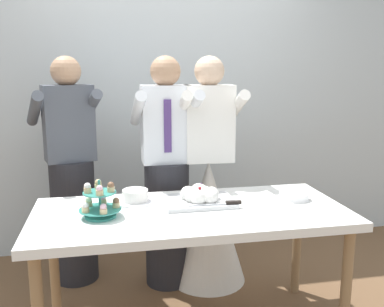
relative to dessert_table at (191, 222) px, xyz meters
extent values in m
cube|color=silver|center=(0.00, 1.39, 0.75)|extent=(5.20, 0.10, 2.90)
cube|color=white|center=(0.00, 0.00, 0.05)|extent=(1.80, 0.80, 0.05)
cylinder|color=olive|center=(0.82, -0.32, -0.34)|extent=(0.06, 0.06, 0.72)
cylinder|color=olive|center=(-0.82, 0.32, -0.34)|extent=(0.06, 0.06, 0.72)
cylinder|color=olive|center=(0.82, 0.32, -0.34)|extent=(0.06, 0.06, 0.72)
cylinder|color=teal|center=(-0.51, -0.02, 0.08)|extent=(0.17, 0.17, 0.01)
cylinder|color=teal|center=(-0.51, -0.02, 0.18)|extent=(0.01, 0.01, 0.21)
cylinder|color=teal|center=(-0.51, -0.02, 0.12)|extent=(0.23, 0.23, 0.01)
cylinder|color=#D1B784|center=(-0.43, -0.02, 0.14)|extent=(0.04, 0.04, 0.03)
sphere|color=brown|center=(-0.43, -0.02, 0.16)|extent=(0.04, 0.04, 0.04)
cylinder|color=#D1B784|center=(-0.50, 0.06, 0.14)|extent=(0.04, 0.04, 0.03)
sphere|color=#EAB7C6|center=(-0.50, 0.06, 0.16)|extent=(0.04, 0.04, 0.04)
cylinder|color=#D1B784|center=(-0.57, 0.04, 0.14)|extent=(0.04, 0.04, 0.03)
sphere|color=beige|center=(-0.57, 0.04, 0.16)|extent=(0.04, 0.04, 0.04)
cylinder|color=#D1B784|center=(-0.59, -0.07, 0.14)|extent=(0.04, 0.04, 0.03)
sphere|color=white|center=(-0.59, -0.07, 0.16)|extent=(0.04, 0.04, 0.04)
cylinder|color=#D1B784|center=(-0.49, -0.11, 0.14)|extent=(0.04, 0.04, 0.03)
sphere|color=#EAB7C6|center=(-0.49, -0.11, 0.16)|extent=(0.04, 0.04, 0.04)
cylinder|color=teal|center=(-0.51, -0.02, 0.21)|extent=(0.18, 0.18, 0.01)
cylinder|color=#D1B784|center=(-0.45, -0.03, 0.23)|extent=(0.04, 0.04, 0.03)
sphere|color=brown|center=(-0.45, -0.03, 0.25)|extent=(0.04, 0.04, 0.04)
cylinder|color=#D1B784|center=(-0.52, 0.04, 0.23)|extent=(0.04, 0.04, 0.03)
sphere|color=#D6B27A|center=(-0.52, 0.04, 0.25)|extent=(0.04, 0.04, 0.04)
cylinder|color=#D1B784|center=(-0.57, -0.03, 0.23)|extent=(0.04, 0.04, 0.03)
sphere|color=white|center=(-0.57, -0.03, 0.25)|extent=(0.04, 0.04, 0.04)
cylinder|color=#D1B784|center=(-0.51, -0.08, 0.23)|extent=(0.04, 0.04, 0.03)
sphere|color=#EAB7C6|center=(-0.51, -0.08, 0.25)|extent=(0.04, 0.04, 0.04)
cube|color=silver|center=(0.07, 0.11, 0.09)|extent=(0.42, 0.31, 0.02)
sphere|color=white|center=(0.15, 0.11, 0.13)|extent=(0.09, 0.09, 0.09)
sphere|color=white|center=(0.12, 0.17, 0.12)|extent=(0.08, 0.08, 0.08)
sphere|color=white|center=(0.05, 0.18, 0.12)|extent=(0.08, 0.08, 0.08)
sphere|color=white|center=(0.01, 0.14, 0.13)|extent=(0.09, 0.09, 0.09)
sphere|color=white|center=(0.02, 0.09, 0.13)|extent=(0.09, 0.09, 0.09)
sphere|color=white|center=(0.05, 0.04, 0.13)|extent=(0.10, 0.10, 0.10)
sphere|color=white|center=(0.12, 0.04, 0.13)|extent=(0.10, 0.10, 0.10)
sphere|color=white|center=(0.07, 0.11, 0.14)|extent=(0.11, 0.11, 0.11)
sphere|color=#2D1938|center=(0.06, 0.12, 0.17)|extent=(0.02, 0.02, 0.02)
sphere|color=#2D1938|center=(0.08, 0.11, 0.19)|extent=(0.02, 0.02, 0.02)
sphere|color=#B21923|center=(0.06, 0.04, 0.19)|extent=(0.02, 0.02, 0.02)
sphere|color=#DB474C|center=(0.05, 0.13, 0.18)|extent=(0.02, 0.02, 0.02)
cube|color=silver|center=(0.10, -0.01, 0.10)|extent=(0.23, 0.04, 0.00)
cube|color=black|center=(0.25, -0.02, 0.11)|extent=(0.09, 0.03, 0.02)
cylinder|color=white|center=(0.67, 0.07, 0.08)|extent=(0.18, 0.18, 0.01)
cylinder|color=white|center=(0.67, 0.08, 0.09)|extent=(0.18, 0.18, 0.01)
cylinder|color=white|center=(0.67, 0.08, 0.10)|extent=(0.18, 0.18, 0.01)
cylinder|color=white|center=(0.67, 0.07, 0.11)|extent=(0.18, 0.18, 0.01)
cylinder|color=white|center=(-0.31, 0.20, 0.08)|extent=(0.24, 0.24, 0.01)
cylinder|color=white|center=(-0.31, 0.20, 0.12)|extent=(0.15, 0.15, 0.07)
cylinder|color=#232328|center=(-0.05, 0.64, -0.24)|extent=(0.32, 0.32, 0.92)
cube|color=white|center=(-0.05, 0.64, 0.49)|extent=(0.35, 0.21, 0.54)
sphere|color=tan|center=(-0.05, 0.64, 0.85)|extent=(0.21, 0.21, 0.21)
cylinder|color=white|center=(-0.25, 0.64, 0.60)|extent=(0.09, 0.49, 0.28)
cylinder|color=white|center=(0.13, 0.65, 0.60)|extent=(0.09, 0.49, 0.28)
cube|color=#4C3372|center=(-0.06, 0.54, 0.49)|extent=(0.05, 0.01, 0.36)
cone|color=white|center=(0.25, 0.62, -0.24)|extent=(0.56, 0.56, 0.92)
cube|color=white|center=(0.25, 0.62, 0.49)|extent=(0.35, 0.21, 0.54)
sphere|color=beige|center=(0.25, 0.62, 0.85)|extent=(0.21, 0.21, 0.21)
cylinder|color=white|center=(0.07, 0.63, 0.60)|extent=(0.10, 0.49, 0.28)
cylinder|color=white|center=(0.44, 0.61, 0.60)|extent=(0.10, 0.49, 0.28)
cylinder|color=#232328|center=(-0.73, 0.83, -0.24)|extent=(0.32, 0.32, 0.92)
cube|color=#4C515B|center=(-0.73, 0.83, 0.49)|extent=(0.38, 0.28, 0.54)
sphere|color=tan|center=(-0.73, 0.83, 0.85)|extent=(0.21, 0.21, 0.21)
cylinder|color=#4C515B|center=(-0.94, 0.78, 0.60)|extent=(0.20, 0.49, 0.28)
cylinder|color=#4C515B|center=(-0.57, 0.88, 0.60)|extent=(0.20, 0.49, 0.28)
cube|color=maroon|center=(-0.75, 0.72, 0.49)|extent=(0.05, 0.02, 0.36)
camera|label=1|loc=(-0.46, -2.31, 0.88)|focal=40.14mm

